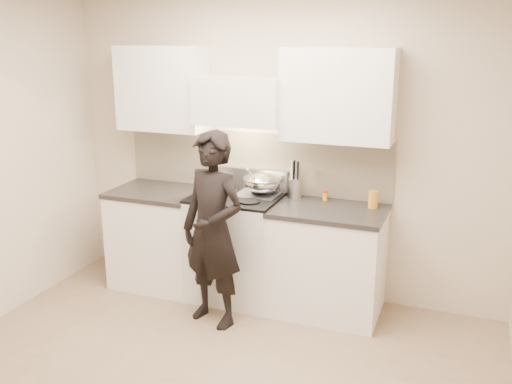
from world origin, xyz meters
TOP-DOWN VIEW (x-y plane):
  - room_shell at (-0.06, 0.37)m, footprint 4.04×3.54m
  - stove at (-0.30, 1.42)m, footprint 0.76×0.65m
  - counter_right at (0.53, 1.43)m, footprint 0.92×0.67m
  - counter_left at (-1.08, 1.43)m, footprint 0.82×0.67m
  - wok at (-0.10, 1.54)m, footprint 0.33×0.41m
  - stock_pot at (-0.50, 1.28)m, footprint 0.34×0.26m
  - utensil_crock at (0.17, 1.61)m, footprint 0.12×0.12m
  - spice_jar at (0.44, 1.64)m, footprint 0.04×0.04m
  - oil_glass at (0.86, 1.57)m, footprint 0.08×0.08m
  - person at (-0.29, 0.91)m, footprint 0.66×0.53m

SIDE VIEW (x-z plane):
  - counter_right at x=0.53m, z-range 0.00..0.92m
  - counter_left at x=-1.08m, z-range 0.00..0.92m
  - stove at x=-0.30m, z-range 0.00..0.95m
  - person at x=-0.29m, z-range 0.00..1.59m
  - spice_jar at x=0.44m, z-range 0.92..1.01m
  - oil_glass at x=0.86m, z-range 0.92..1.06m
  - utensil_crock at x=0.17m, z-range 0.86..1.19m
  - stock_pot at x=-0.50m, z-range 0.96..1.12m
  - wok at x=-0.10m, z-range 0.91..1.18m
  - room_shell at x=-0.06m, z-range 0.25..2.95m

